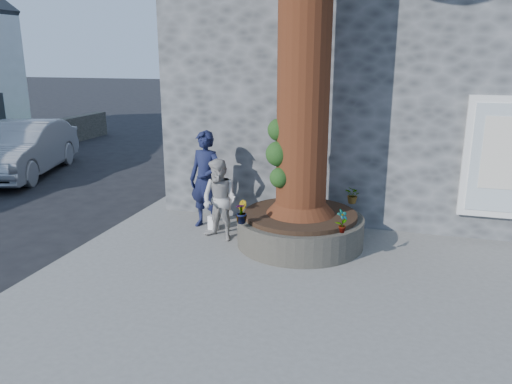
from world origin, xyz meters
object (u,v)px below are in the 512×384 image
(planter, at_px, (300,229))
(woman, at_px, (220,200))
(car_silver, at_px, (23,149))
(man, at_px, (206,180))

(planter, relative_size, woman, 1.51)
(planter, relative_size, car_silver, 0.48)
(planter, bearing_deg, woman, -172.65)
(planter, distance_m, man, 2.14)
(woman, bearing_deg, planter, 25.07)
(planter, xyz_separation_m, car_silver, (-9.03, 3.46, 0.38))
(woman, bearing_deg, car_silver, 171.87)
(woman, height_order, car_silver, woman)
(man, distance_m, woman, 0.80)
(car_silver, bearing_deg, man, -40.74)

